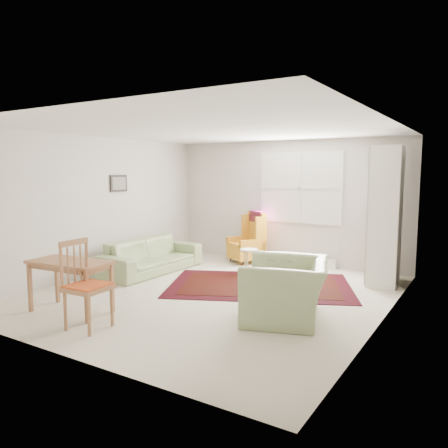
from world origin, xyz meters
The scene contains 10 objects.
room centered at (0.02, 0.21, 1.26)m, with size 5.04×5.54×2.51m.
rug centered at (0.41, 0.77, 0.01)m, with size 2.95×1.90×0.03m, color black, non-canonical shape.
sofa centered at (-1.78, 0.60, 0.43)m, with size 2.11×0.83×0.85m, color #8BA06A.
armchair centered at (1.42, -0.50, 0.46)m, with size 1.18×1.03×0.92m, color #8BA06A.
wingback_chair centered at (-0.69, 2.27, 0.53)m, with size 0.61×0.65×1.06m, color orange, non-canonical shape.
coffee_table centered at (1.39, -0.11, 0.24)m, with size 0.60×0.60×0.49m, color #492A16, non-canonical shape.
stool centered at (-0.21, 1.52, 0.22)m, with size 0.33×0.33×0.45m, color white, non-canonical shape.
cabinet centered at (2.10, 2.03, 1.14)m, with size 0.48×0.91×2.28m, color white, non-canonical shape.
desk centered at (-1.13, -1.77, 0.35)m, with size 1.10×0.55×0.70m, color #94623C, non-canonical shape.
desk_chair centered at (-0.44, -2.07, 0.53)m, with size 0.47×0.47×1.06m, color #94623C, non-canonical shape.
Camera 1 is at (3.59, -5.53, 1.88)m, focal length 35.00 mm.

